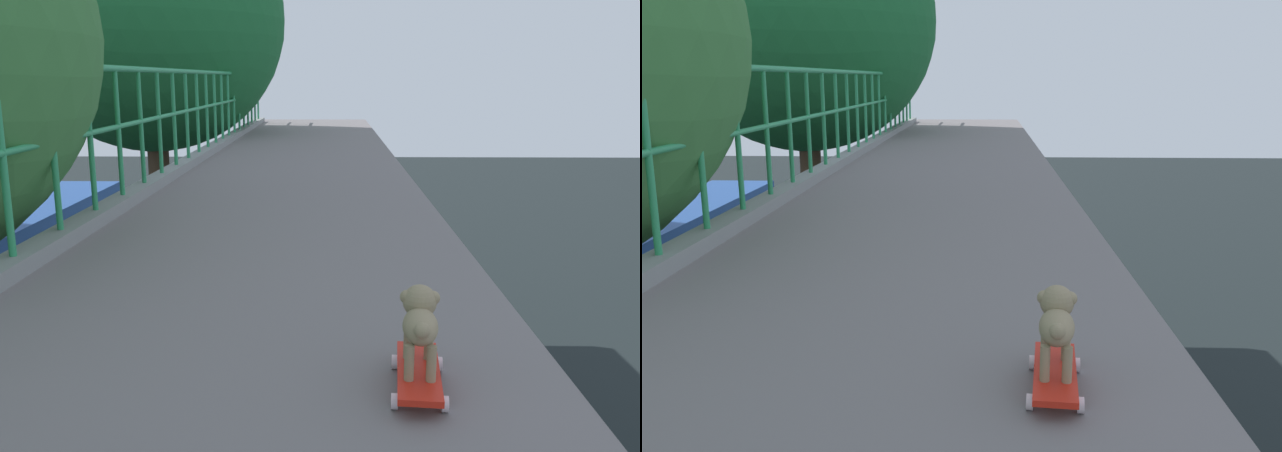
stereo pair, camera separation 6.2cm
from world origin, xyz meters
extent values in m
cylinder|color=#2D9B5E|center=(-0.25, 4.50, 6.57)|extent=(0.04, 0.04, 1.11)
cylinder|color=#2D9B5E|center=(-0.25, 5.19, 6.57)|extent=(0.04, 0.04, 1.11)
cylinder|color=#2D9B5E|center=(-0.25, 5.88, 6.57)|extent=(0.04, 0.04, 1.11)
cylinder|color=#2D9B5E|center=(-0.25, 6.57, 6.57)|extent=(0.04, 0.04, 1.11)
cylinder|color=#2D9B5E|center=(-0.25, 7.27, 6.57)|extent=(0.04, 0.04, 1.11)
cylinder|color=#2D9B5E|center=(-0.25, 7.96, 6.57)|extent=(0.04, 0.04, 1.11)
cylinder|color=#2D9B5E|center=(-0.25, 8.65, 6.57)|extent=(0.04, 0.04, 1.11)
cylinder|color=#2D9B5E|center=(-0.25, 9.34, 6.57)|extent=(0.04, 0.04, 1.11)
cylinder|color=#2D9B5E|center=(-0.25, 10.03, 6.57)|extent=(0.04, 0.04, 1.11)
cylinder|color=#2D9B5E|center=(-0.25, 10.73, 6.57)|extent=(0.04, 0.04, 1.11)
cylinder|color=#2D9B5E|center=(-0.25, 11.42, 6.57)|extent=(0.04, 0.04, 1.11)
cylinder|color=#2D9B5E|center=(-0.25, 12.11, 6.57)|extent=(0.04, 0.04, 1.11)
cylinder|color=#2D9B5E|center=(-0.25, 12.80, 6.57)|extent=(0.04, 0.04, 1.11)
cylinder|color=#2D9B5E|center=(-0.25, 13.49, 6.57)|extent=(0.04, 0.04, 1.11)
cylinder|color=#2D9B5E|center=(-0.25, 14.19, 6.57)|extent=(0.04, 0.04, 1.11)
cylinder|color=#2D9B5E|center=(-0.25, 14.88, 6.57)|extent=(0.04, 0.04, 1.11)
cylinder|color=#2D9B5E|center=(-0.25, 15.57, 6.57)|extent=(0.04, 0.04, 1.11)
cylinder|color=#2D9B5E|center=(-0.25, 16.26, 6.57)|extent=(0.04, 0.04, 1.11)
cylinder|color=#2D9B5E|center=(-0.25, 16.95, 6.57)|extent=(0.04, 0.04, 1.11)
cylinder|color=#2D9B5E|center=(-0.25, 17.64, 6.57)|extent=(0.04, 0.04, 1.11)
cube|color=#21478C|center=(-8.09, 20.87, 1.64)|extent=(2.52, 11.23, 2.72)
cube|color=black|center=(-8.09, 20.87, 2.11)|extent=(2.54, 10.33, 0.70)
cylinder|color=black|center=(-6.88, 24.80, 0.48)|extent=(0.28, 0.96, 0.96)
cylinder|color=black|center=(-9.30, 24.80, 0.48)|extent=(0.28, 0.96, 0.96)
cylinder|color=black|center=(-6.88, 17.78, 0.48)|extent=(0.28, 0.96, 0.96)
cylinder|color=brown|center=(-2.12, 14.82, 3.34)|extent=(0.45, 0.45, 6.68)
ellipsoid|color=#1F6C36|center=(-2.12, 14.82, 8.20)|extent=(5.55, 5.55, 5.40)
cube|color=red|center=(1.97, 3.06, 5.98)|extent=(0.20, 0.52, 0.02)
cylinder|color=white|center=(2.07, 3.21, 5.94)|extent=(0.03, 0.06, 0.06)
cylinder|color=white|center=(1.89, 3.23, 5.94)|extent=(0.03, 0.06, 0.06)
cylinder|color=white|center=(2.04, 2.89, 5.94)|extent=(0.03, 0.06, 0.06)
cylinder|color=white|center=(1.86, 2.91, 5.94)|extent=(0.03, 0.06, 0.06)
cylinder|color=#958362|center=(2.01, 3.15, 6.06)|extent=(0.04, 0.04, 0.13)
cylinder|color=#958362|center=(1.94, 3.15, 6.06)|extent=(0.04, 0.04, 0.13)
cylinder|color=#958362|center=(2.00, 2.96, 6.06)|extent=(0.04, 0.04, 0.13)
cylinder|color=#958362|center=(1.92, 2.97, 6.06)|extent=(0.04, 0.04, 0.13)
ellipsoid|color=#958362|center=(1.97, 3.06, 6.16)|extent=(0.15, 0.26, 0.12)
sphere|color=#958362|center=(1.98, 3.16, 6.22)|extent=(0.13, 0.13, 0.13)
ellipsoid|color=gray|center=(1.98, 3.22, 6.21)|extent=(0.05, 0.06, 0.04)
sphere|color=#958362|center=(2.03, 3.16, 6.24)|extent=(0.05, 0.05, 0.05)
sphere|color=#958362|center=(1.93, 3.17, 6.24)|extent=(0.05, 0.05, 0.05)
sphere|color=#958362|center=(1.95, 2.92, 6.20)|extent=(0.06, 0.06, 0.06)
camera|label=1|loc=(1.64, 0.81, 7.05)|focal=36.58mm
camera|label=2|loc=(1.70, 0.81, 7.05)|focal=36.58mm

